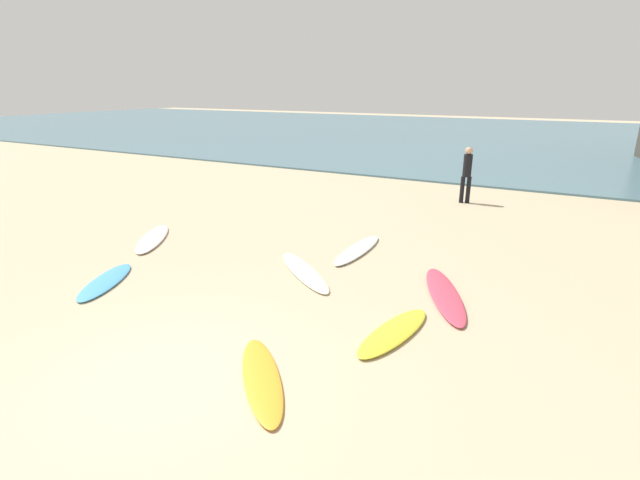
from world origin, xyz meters
name	(u,v)px	position (x,y,z in m)	size (l,w,h in m)	color
ground_plane	(164,380)	(0.00, 0.00, 0.00)	(120.00, 120.00, 0.00)	#C6B28E
ocean_water	(515,137)	(0.00, 34.99, 0.04)	(120.00, 40.00, 0.08)	slate
surfboard_0	(106,281)	(-3.47, 1.80, 0.04)	(0.56, 1.92, 0.07)	#4AA2DE
surfboard_1	(445,294)	(2.62, 4.42, 0.04)	(0.53, 2.59, 0.09)	#D8435B
surfboard_2	(262,378)	(1.16, 0.61, 0.04)	(0.48, 2.06, 0.07)	orange
surfboard_3	(153,238)	(-4.79, 4.22, 0.04)	(0.58, 2.39, 0.09)	silver
surfboard_4	(394,332)	(2.28, 2.62, 0.04)	(0.54, 1.95, 0.09)	yellow
surfboard_5	(304,271)	(-0.27, 4.16, 0.04)	(0.51, 2.48, 0.07)	#EFEDCC
surfboard_6	(358,250)	(0.16, 5.93, 0.04)	(0.50, 2.38, 0.09)	white
beachgoer_near	(467,172)	(1.27, 12.13, 1.05)	(0.36, 0.36, 1.85)	black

